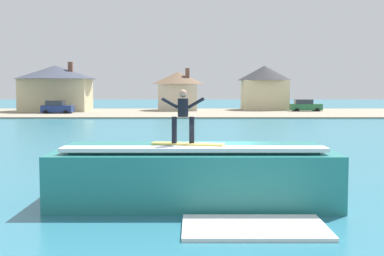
{
  "coord_description": "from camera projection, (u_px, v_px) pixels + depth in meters",
  "views": [
    {
      "loc": [
        -0.8,
        -16.78,
        3.69
      ],
      "look_at": [
        -0.74,
        2.89,
        2.1
      ],
      "focal_mm": 48.32,
      "sensor_mm": 36.0,
      "label": 1
    }
  ],
  "objects": [
    {
      "name": "whitewater_patch",
      "position": [
        253.0,
        227.0,
        13.35
      ],
      "size": [
        3.73,
        2.32,
        0.1
      ],
      "color": "white",
      "rests_on": "ground_plane"
    },
    {
      "name": "wave_crest",
      "position": [
        192.0,
        173.0,
        16.7
      ],
      "size": [
        8.76,
        4.22,
        1.89
      ],
      "color": "#267B77",
      "rests_on": "ground_plane"
    },
    {
      "name": "ground_plane",
      "position": [
        215.0,
        198.0,
        17.03
      ],
      "size": [
        260.0,
        260.0,
        0.0
      ],
      "primitive_type": "plane",
      "color": "teal"
    },
    {
      "name": "surfer",
      "position": [
        182.0,
        113.0,
        15.72
      ],
      "size": [
        1.32,
        0.32,
        1.64
      ],
      "color": "black",
      "rests_on": "surfboard"
    },
    {
      "name": "surfboard",
      "position": [
        186.0,
        144.0,
        15.85
      ],
      "size": [
        2.28,
        0.96,
        0.06
      ],
      "color": "#EAD159",
      "rests_on": "wave_crest"
    },
    {
      "name": "house_gabled_white",
      "position": [
        263.0,
        86.0,
        77.55
      ],
      "size": [
        8.09,
        8.09,
        6.79
      ],
      "color": "beige",
      "rests_on": "ground_plane"
    },
    {
      "name": "shoreline_bank",
      "position": [
        196.0,
        113.0,
        70.28
      ],
      "size": [
        120.0,
        23.01,
        0.2
      ],
      "color": "gray",
      "rests_on": "ground_plane"
    },
    {
      "name": "car_far_shore",
      "position": [
        304.0,
        106.0,
        73.04
      ],
      "size": [
        4.41,
        2.05,
        1.86
      ],
      "color": "#23663D",
      "rests_on": "ground_plane"
    },
    {
      "name": "car_near_shore",
      "position": [
        56.0,
        107.0,
        67.26
      ],
      "size": [
        4.0,
        2.32,
        1.86
      ],
      "color": "navy",
      "rests_on": "ground_plane"
    },
    {
      "name": "house_small_cottage",
      "position": [
        177.0,
        89.0,
        75.95
      ],
      "size": [
        7.78,
        7.78,
        6.34
      ],
      "color": "beige",
      "rests_on": "ground_plane"
    },
    {
      "name": "house_with_chimney",
      "position": [
        54.0,
        84.0,
        73.22
      ],
      "size": [
        11.53,
        11.53,
        7.11
      ],
      "color": "beige",
      "rests_on": "ground_plane"
    }
  ]
}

